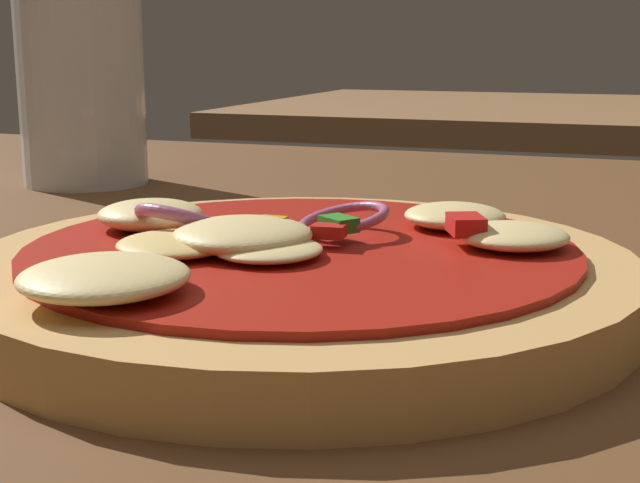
{
  "coord_description": "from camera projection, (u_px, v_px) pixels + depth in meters",
  "views": [
    {
      "loc": [
        0.15,
        -0.32,
        0.13
      ],
      "look_at": [
        0.03,
        -0.0,
        0.06
      ],
      "focal_mm": 50.89,
      "sensor_mm": 36.0,
      "label": 1
    }
  ],
  "objects": [
    {
      "name": "dining_table",
      "position": [
        253.0,
        323.0,
        0.37
      ],
      "size": [
        1.13,
        0.92,
        0.04
      ],
      "color": "brown",
      "rests_on": "ground"
    },
    {
      "name": "pizza",
      "position": [
        297.0,
        273.0,
        0.33
      ],
      "size": [
        0.24,
        0.24,
        0.04
      ],
      "color": "tan",
      "rests_on": "dining_table"
    },
    {
      "name": "beer_glass",
      "position": [
        82.0,
        95.0,
        0.61
      ],
      "size": [
        0.08,
        0.08,
        0.14
      ],
      "color": "silver",
      "rests_on": "dining_table"
    },
    {
      "name": "background_table",
      "position": [
        472.0,
        114.0,
        1.43
      ],
      "size": [
        0.65,
        0.65,
        0.04
      ],
      "color": "brown",
      "rests_on": "ground"
    }
  ]
}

